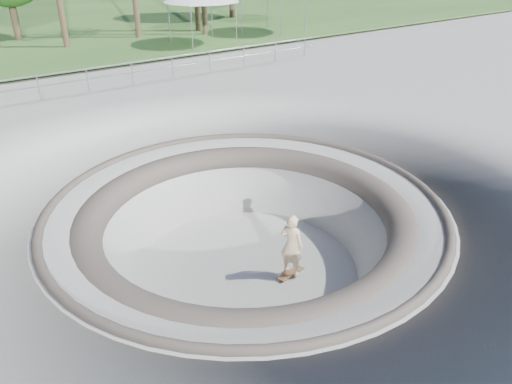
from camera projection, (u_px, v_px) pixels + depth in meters
ground at (245, 206)px, 12.78m from camera, size 180.00×180.00×0.00m
skate_bowl at (246, 265)px, 13.62m from camera, size 14.00×14.00×4.10m
distant_hills at (5, 59)px, 59.49m from camera, size 103.20×45.00×28.60m
safety_railing at (88, 80)px, 21.19m from camera, size 25.00×0.06×1.03m
skateboard at (291, 273)px, 13.29m from camera, size 0.87×0.37×0.09m
skater at (292, 245)px, 12.87m from camera, size 0.64×0.76×1.76m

